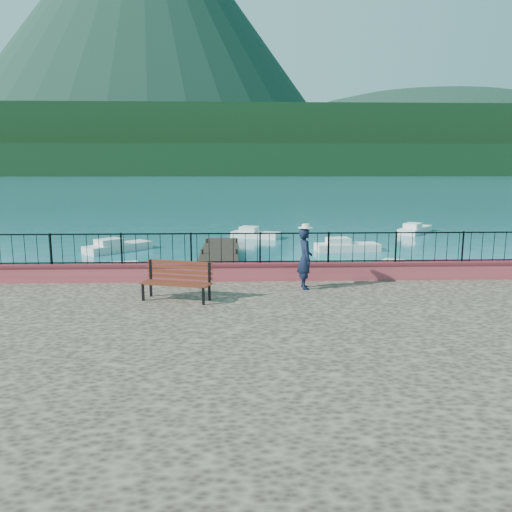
{
  "coord_description": "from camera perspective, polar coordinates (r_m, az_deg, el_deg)",
  "views": [
    {
      "loc": [
        -1.03,
        -12.03,
        4.79
      ],
      "look_at": [
        -0.49,
        2.0,
        2.3
      ],
      "focal_mm": 35.0,
      "sensor_mm": 36.0,
      "label": 1
    }
  ],
  "objects": [
    {
      "name": "railing",
      "position": [
        15.97,
        1.54,
        0.92
      ],
      "size": [
        27.0,
        0.05,
        0.95
      ],
      "primitive_type": "cube",
      "color": "black",
      "rests_on": "parapet"
    },
    {
      "name": "boat_2",
      "position": [
        29.6,
        10.39,
        1.36
      ],
      "size": [
        3.79,
        1.62,
        0.8
      ],
      "primitive_type": "cube",
      "rotation": [
        0.0,
        0.0,
        0.09
      ],
      "color": "white",
      "rests_on": "ground"
    },
    {
      "name": "promenade",
      "position": [
        7.42,
        6.78,
        -24.42
      ],
      "size": [
        30.0,
        20.0,
        1.2
      ],
      "primitive_type": "cube",
      "color": "#332821",
      "rests_on": "ground"
    },
    {
      "name": "foothills",
      "position": [
        372.43,
        -2.06,
        12.7
      ],
      "size": [
        900.0,
        120.0,
        44.0
      ],
      "primitive_type": "cube",
      "color": "black",
      "rests_on": "ground"
    },
    {
      "name": "dock",
      "position": [
        24.5,
        -4.41,
        -0.89
      ],
      "size": [
        2.0,
        16.0,
        0.3
      ],
      "primitive_type": "cube",
      "color": "#2D231C",
      "rests_on": "ground"
    },
    {
      "name": "boat_3",
      "position": [
        30.15,
        -15.49,
        1.31
      ],
      "size": [
        3.68,
        3.77,
        0.8
      ],
      "primitive_type": "cube",
      "rotation": [
        0.0,
        0.0,
        0.81
      ],
      "color": "silver",
      "rests_on": "ground"
    },
    {
      "name": "boat_0",
      "position": [
        22.11,
        -13.5,
        -1.68
      ],
      "size": [
        3.57,
        2.08,
        0.8
      ],
      "primitive_type": "cube",
      "rotation": [
        0.0,
        0.0,
        0.25
      ],
      "color": "silver",
      "rests_on": "ground"
    },
    {
      "name": "companion_hill",
      "position": [
        613.27,
        19.2,
        9.06
      ],
      "size": [
        448.0,
        384.0,
        180.0
      ],
      "primitive_type": "ellipsoid",
      "color": "#142D23",
      "rests_on": "ground"
    },
    {
      "name": "boat_4",
      "position": [
        34.49,
        -0.04,
        2.74
      ],
      "size": [
        3.52,
        2.42,
        0.8
      ],
      "primitive_type": "cube",
      "rotation": [
        0.0,
        0.0,
        -0.38
      ],
      "color": "silver",
      "rests_on": "ground"
    },
    {
      "name": "park_bench",
      "position": [
        13.86,
        -9.04,
        -3.74
      ],
      "size": [
        2.01,
        1.13,
        1.06
      ],
      "rotation": [
        0.0,
        0.0,
        -0.28
      ],
      "color": "black",
      "rests_on": "promenade"
    },
    {
      "name": "hat",
      "position": [
        14.83,
        5.69,
        3.43
      ],
      "size": [
        0.44,
        0.44,
        0.12
      ],
      "primitive_type": "cylinder",
      "color": "white",
      "rests_on": "person"
    },
    {
      "name": "far_forest",
      "position": [
        312.06,
        -2.02,
        10.82
      ],
      "size": [
        900.0,
        60.0,
        18.0
      ],
      "primitive_type": "cube",
      "color": "black",
      "rests_on": "ground"
    },
    {
      "name": "parapet",
      "position": [
        16.11,
        1.53,
        -1.77
      ],
      "size": [
        28.0,
        0.46,
        0.58
      ],
      "primitive_type": "cube",
      "color": "#BF454D",
      "rests_on": "promenade"
    },
    {
      "name": "boat_5",
      "position": [
        39.08,
        17.74,
        3.13
      ],
      "size": [
        3.56,
        4.13,
        0.8
      ],
      "primitive_type": "cube",
      "rotation": [
        0.0,
        0.0,
        0.92
      ],
      "color": "white",
      "rests_on": "ground"
    },
    {
      "name": "ground",
      "position": [
        12.99,
        2.57,
        -11.59
      ],
      "size": [
        2000.0,
        2000.0,
        0.0
      ],
      "primitive_type": "plane",
      "color": "#19596B",
      "rests_on": "ground"
    },
    {
      "name": "volcano",
      "position": [
        745.28,
        -12.39,
        24.23
      ],
      "size": [
        560.0,
        560.0,
        380.0
      ],
      "primitive_type": "cone",
      "color": "#142D23",
      "rests_on": "ground"
    },
    {
      "name": "boat_1",
      "position": [
        22.58,
        16.78,
        -1.59
      ],
      "size": [
        3.45,
        2.99,
        0.8
      ],
      "primitive_type": "cube",
      "rotation": [
        0.0,
        0.0,
        -0.62
      ],
      "color": "white",
      "rests_on": "ground"
    },
    {
      "name": "person",
      "position": [
        14.97,
        5.62,
        -0.28
      ],
      "size": [
        0.49,
        0.7,
        1.83
      ],
      "primitive_type": "imported",
      "rotation": [
        0.0,
        0.0,
        1.64
      ],
      "color": "black",
      "rests_on": "promenade"
    }
  ]
}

